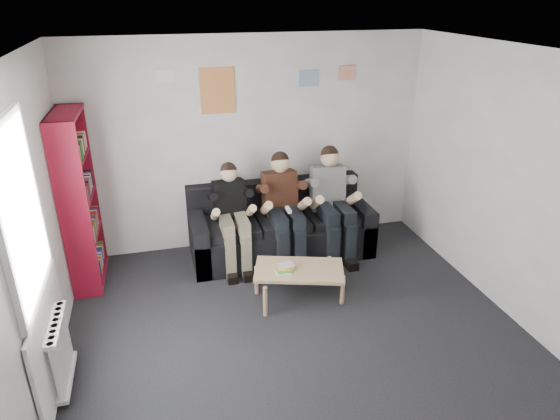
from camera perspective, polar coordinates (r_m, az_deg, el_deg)
The scene contains 14 objects.
room_shell at distance 4.16m, azimuth 3.72°, elevation -2.01°, with size 5.00×5.00×5.00m.
sofa at distance 6.46m, azimuth -0.03°, elevation -2.21°, with size 2.29×0.94×0.88m.
bookshelf at distance 6.01m, azimuth -21.90°, elevation 0.99°, with size 0.30×0.90×2.00m.
coffee_table at distance 5.49m, azimuth 2.20°, elevation -7.11°, with size 0.96×0.53×0.38m.
game_cases at distance 5.41m, azimuth 0.54°, elevation -6.73°, with size 0.22×0.20×0.05m.
person_left at distance 6.02m, azimuth -5.42°, elevation -0.84°, with size 0.37×0.80×1.29m.
person_middle at distance 6.13m, azimuth 0.46°, elevation 0.04°, with size 0.41×0.89×1.37m.
person_right at distance 6.31m, azimuth 6.06°, elevation 0.71°, with size 0.43×0.92×1.40m.
radiator at distance 4.78m, azimuth -23.71°, elevation -14.57°, with size 0.10×0.64×0.60m.
window at distance 4.43m, azimuth -26.10°, elevation -7.66°, with size 0.05×1.30×2.36m.
poster_large at distance 6.19m, azimuth -7.14°, elevation 13.37°, with size 0.42×0.01×0.55m, color #E2B04F.
poster_blue at distance 6.42m, azimuth 3.36°, elevation 14.80°, with size 0.25×0.01×0.20m, color #3879BF.
poster_pink at distance 6.58m, azimuth 7.67°, elevation 15.31°, with size 0.22×0.01×0.18m, color #B8398D.
poster_sign at distance 6.10m, azimuth -13.01°, elevation 14.73°, with size 0.20×0.01×0.14m, color white.
Camera 1 is at (-1.21, -3.54, 3.17)m, focal length 32.00 mm.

